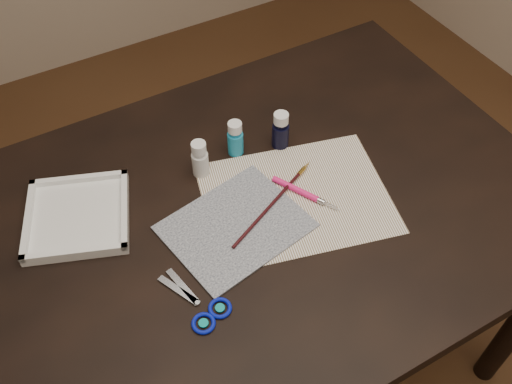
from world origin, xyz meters
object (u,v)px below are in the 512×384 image
paper (296,198)px  paint_bottle_white (200,159)px  paint_bottle_navy (281,130)px  scissors (189,300)px  canvas (236,226)px  paint_bottle_cyan (235,138)px  palette_tray (77,216)px

paper → paint_bottle_white: paint_bottle_white is taller
paper → paint_bottle_navy: size_ratio=4.17×
paint_bottle_navy → scissors: 0.46m
paint_bottle_white → paint_bottle_navy: 0.20m
canvas → scissors: 0.19m
paint_bottle_cyan → paint_bottle_navy: 0.11m
canvas → paint_bottle_cyan: size_ratio=3.07×
canvas → scissors: scissors is taller
paint_bottle_navy → scissors: size_ratio=0.55×
paper → scissors: scissors is taller
canvas → paint_bottle_cyan: (0.10, 0.19, 0.04)m
paint_bottle_white → scissors: 0.33m
canvas → paint_bottle_white: paint_bottle_white is taller
paper → paint_bottle_white: size_ratio=4.33×
paper → scissors: bearing=-159.3°
paint_bottle_white → scissors: paint_bottle_white is taller
canvas → scissors: (-0.16, -0.11, 0.00)m
paint_bottle_cyan → paint_bottle_navy: size_ratio=0.94×
paper → canvas: size_ratio=1.44×
scissors → palette_tray: size_ratio=0.83×
paint_bottle_navy → canvas: bearing=-141.5°
paint_bottle_cyan → palette_tray: bearing=-178.1°
paint_bottle_white → palette_tray: size_ratio=0.44×
paper → scissors: (-0.31, -0.12, 0.00)m
paint_bottle_white → paper: bearing=-48.8°
paint_bottle_navy → palette_tray: 0.49m
paint_bottle_white → palette_tray: (-0.28, 0.01, -0.03)m
paint_bottle_cyan → paper: bearing=-75.5°
paper → paint_bottle_cyan: bearing=104.5°
canvas → palette_tray: palette_tray is taller
paint_bottle_white → paint_bottle_navy: size_ratio=0.96×
canvas → paper: bearing=2.3°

